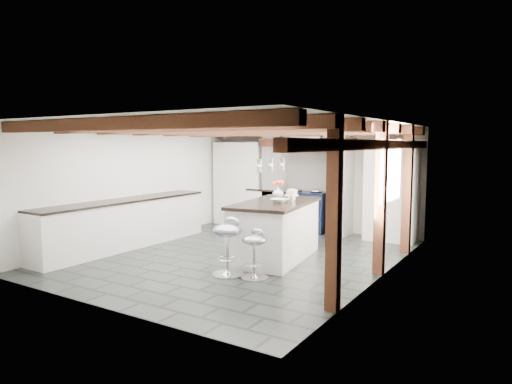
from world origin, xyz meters
The scene contains 6 objects.
ground centered at (0.00, 0.00, 0.00)m, with size 6.00×6.00×0.00m, color black.
room_shell centered at (-0.61, 1.42, 1.07)m, with size 6.00×6.03×6.00m.
range_cooker centered at (0.00, 2.68, 0.47)m, with size 1.00×0.63×0.99m.
kitchen_island centered at (0.64, 0.17, 0.51)m, with size 1.32×2.13×1.32m.
bar_stool_near centered at (0.96, -1.02, 0.46)m, with size 0.43×0.43×0.74m.
bar_stool_far centered at (0.55, -1.10, 0.55)m, with size 0.48×0.48×0.88m.
Camera 1 is at (4.43, -6.52, 1.96)m, focal length 32.00 mm.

